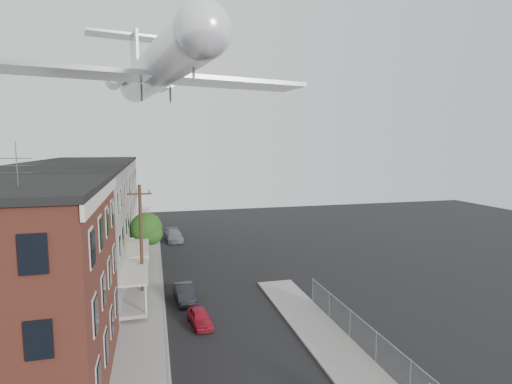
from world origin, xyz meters
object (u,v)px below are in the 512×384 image
(car_near, at_px, (200,317))
(car_mid, at_px, (185,293))
(street_tree, at_px, (147,230))
(utility_pole, at_px, (141,241))
(car_far, at_px, (174,235))
(airplane, at_px, (156,69))

(car_near, height_order, car_mid, car_mid)
(street_tree, bearing_deg, utility_pole, -91.89)
(car_far, xyz_separation_m, airplane, (-1.80, -12.52, 18.08))
(street_tree, distance_m, car_near, 16.30)
(car_far, distance_m, airplane, 22.06)
(utility_pole, height_order, car_far, utility_pole)
(utility_pole, height_order, car_near, utility_pole)
(utility_pole, distance_m, car_mid, 5.26)
(car_mid, bearing_deg, airplane, 97.75)
(utility_pole, xyz_separation_m, car_far, (3.40, 18.88, -3.99))
(car_near, relative_size, car_mid, 0.83)
(car_mid, distance_m, airplane, 19.71)
(utility_pole, relative_size, car_mid, 2.34)
(utility_pole, distance_m, car_near, 8.02)
(car_mid, distance_m, car_far, 20.12)
(utility_pole, relative_size, airplane, 0.30)
(car_far, bearing_deg, car_mid, -93.66)
(utility_pole, distance_m, airplane, 15.54)
(airplane, bearing_deg, car_far, 81.82)
(car_far, relative_size, airplane, 0.16)
(utility_pole, bearing_deg, car_near, -56.47)
(utility_pole, xyz_separation_m, car_near, (3.80, -5.73, -4.13))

